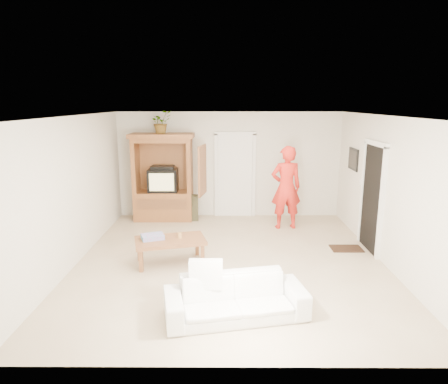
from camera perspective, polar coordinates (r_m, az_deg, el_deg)
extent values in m
plane|color=tan|center=(7.39, 0.87, -9.77)|extent=(6.00, 6.00, 0.00)
plane|color=white|center=(6.83, 0.94, 10.81)|extent=(6.00, 6.00, 0.00)
plane|color=silver|center=(9.95, 0.72, 3.90)|extent=(5.50, 0.00, 5.50)
plane|color=silver|center=(4.12, 1.35, -9.07)|extent=(5.50, 0.00, 5.50)
plane|color=silver|center=(7.49, -20.64, 0.13)|extent=(0.00, 6.00, 6.00)
plane|color=silver|center=(7.55, 22.27, 0.08)|extent=(0.00, 6.00, 6.00)
cube|color=brown|center=(9.91, -8.57, -1.88)|extent=(1.40, 0.60, 0.70)
cube|color=brown|center=(9.84, -12.50, 3.51)|extent=(0.10, 0.60, 1.20)
cube|color=brown|center=(9.64, -4.93, 3.57)|extent=(0.10, 0.60, 1.20)
cube|color=brown|center=(9.98, -8.52, 3.80)|extent=(1.40, 0.06, 1.20)
cube|color=brown|center=(9.64, -8.89, 7.36)|extent=(1.40, 0.60, 0.10)
cube|color=brown|center=(9.63, -8.91, 7.96)|extent=(1.52, 0.68, 0.10)
cube|color=brown|center=(9.15, -3.13, 3.11)|extent=(0.16, 0.67, 1.15)
cube|color=black|center=(9.80, -8.67, 1.70)|extent=(0.70, 0.52, 0.55)
cube|color=tan|center=(9.54, -8.91, 1.39)|extent=(0.58, 0.02, 0.42)
cube|color=black|center=(9.72, -8.76, 3.49)|extent=(0.55, 0.35, 0.08)
cube|color=brown|center=(9.62, -8.85, -1.73)|extent=(1.19, 0.03, 0.25)
cube|color=white|center=(9.97, 1.58, 2.28)|extent=(0.85, 0.05, 2.04)
cube|color=black|center=(8.14, 20.40, -0.91)|extent=(0.05, 0.90, 2.04)
cube|color=black|center=(9.25, 18.00, 4.49)|extent=(0.03, 0.60, 0.48)
cube|color=#382316|center=(8.29, 17.08, -7.72)|extent=(0.60, 0.40, 0.02)
imported|color=#4C7238|center=(9.59, -8.99, 9.83)|extent=(0.63, 0.63, 0.53)
imported|color=red|center=(9.09, 8.86, 0.64)|extent=(0.74, 0.53, 1.89)
imported|color=silver|center=(5.52, 1.67, -14.87)|extent=(1.99, 1.09, 0.55)
cube|color=brown|center=(7.20, -7.69, -6.91)|extent=(1.35, 0.96, 0.07)
cube|color=brown|center=(7.01, -11.77, -9.63)|extent=(0.08, 0.08, 0.39)
cube|color=brown|center=(7.48, -11.98, -8.17)|extent=(0.08, 0.08, 0.39)
cube|color=brown|center=(7.12, -3.07, -8.99)|extent=(0.08, 0.08, 0.39)
cube|color=brown|center=(7.59, -3.85, -7.60)|extent=(0.08, 0.08, 0.39)
cube|color=#CA439A|center=(7.23, -10.17, -6.31)|extent=(0.46, 0.40, 0.08)
cylinder|color=tan|center=(7.21, -6.33, -6.15)|extent=(0.08, 0.08, 0.10)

